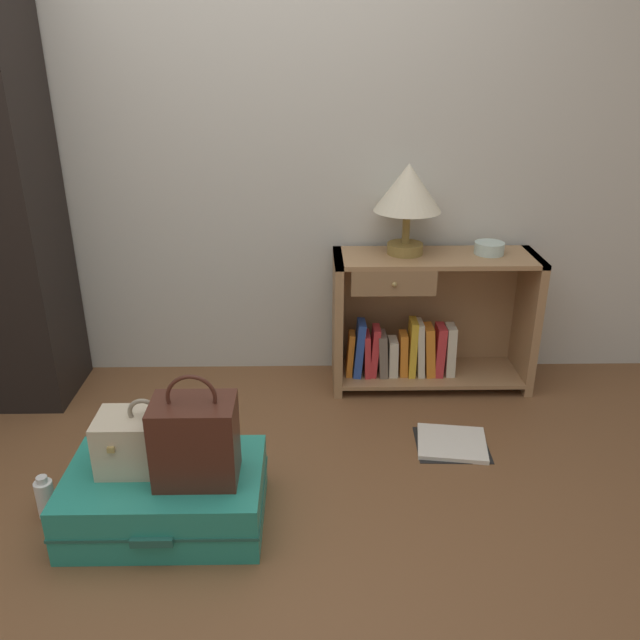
# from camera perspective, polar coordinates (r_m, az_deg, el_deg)

# --- Properties ---
(ground_plane) EXTENTS (9.00, 9.00, 0.00)m
(ground_plane) POSITION_cam_1_polar(r_m,az_deg,el_deg) (2.32, -9.22, -20.73)
(ground_plane) COLOR brown
(back_wall) EXTENTS (6.40, 0.10, 2.60)m
(back_wall) POSITION_cam_1_polar(r_m,az_deg,el_deg) (3.18, -7.06, 17.66)
(back_wall) COLOR beige
(back_wall) RESTS_ON ground_plane
(bookshelf) EXTENTS (0.98, 0.34, 0.68)m
(bookshelf) POSITION_cam_1_polar(r_m,az_deg,el_deg) (3.24, 9.15, -0.34)
(bookshelf) COLOR #A37A51
(bookshelf) RESTS_ON ground_plane
(table_lamp) EXTENTS (0.32, 0.32, 0.42)m
(table_lamp) POSITION_cam_1_polar(r_m,az_deg,el_deg) (3.04, 7.79, 11.19)
(table_lamp) COLOR olive
(table_lamp) RESTS_ON bookshelf
(bowl) EXTENTS (0.14, 0.14, 0.06)m
(bowl) POSITION_cam_1_polar(r_m,az_deg,el_deg) (3.18, 14.75, 6.17)
(bowl) COLOR silver
(bowl) RESTS_ON bookshelf
(suitcase_large) EXTENTS (0.70, 0.48, 0.21)m
(suitcase_large) POSITION_cam_1_polar(r_m,az_deg,el_deg) (2.46, -13.45, -14.91)
(suitcase_large) COLOR teal
(suitcase_large) RESTS_ON ground_plane
(train_case) EXTENTS (0.34, 0.20, 0.27)m
(train_case) POSITION_cam_1_polar(r_m,az_deg,el_deg) (2.38, -15.09, -10.32)
(train_case) COLOR beige
(train_case) RESTS_ON suitcase_large
(handbag) EXTENTS (0.28, 0.19, 0.40)m
(handbag) POSITION_cam_1_polar(r_m,az_deg,el_deg) (2.26, -10.98, -10.38)
(handbag) COLOR #472319
(handbag) RESTS_ON suitcase_large
(bottle) EXTENTS (0.07, 0.07, 0.17)m
(bottle) POSITION_cam_1_polar(r_m,az_deg,el_deg) (2.63, -23.11, -14.27)
(bottle) COLOR white
(bottle) RESTS_ON ground_plane
(open_book_on_floor) EXTENTS (0.33, 0.30, 0.02)m
(open_book_on_floor) POSITION_cam_1_polar(r_m,az_deg,el_deg) (2.90, 11.57, -10.64)
(open_book_on_floor) COLOR white
(open_book_on_floor) RESTS_ON ground_plane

